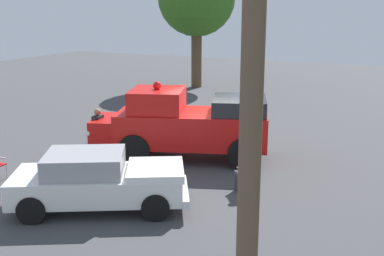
{
  "coord_description": "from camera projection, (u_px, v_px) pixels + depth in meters",
  "views": [
    {
      "loc": [
        14.51,
        6.49,
        4.97
      ],
      "look_at": [
        0.49,
        -0.48,
        1.05
      ],
      "focal_mm": 45.54,
      "sensor_mm": 36.0,
      "label": 1
    }
  ],
  "objects": [
    {
      "name": "spectator_standing",
      "position": [
        98.0,
        129.0,
        16.32
      ],
      "size": [
        0.65,
        0.33,
        1.68
      ],
      "color": "#2D334C",
      "rests_on": "ground"
    },
    {
      "name": "classic_hot_rod",
      "position": [
        99.0,
        180.0,
        12.19
      ],
      "size": [
        3.77,
        4.7,
        1.46
      ],
      "color": "black",
      "rests_on": "ground"
    },
    {
      "name": "lawn_chair_near_truck",
      "position": [
        251.0,
        170.0,
        13.38
      ],
      "size": [
        0.69,
        0.69,
        1.02
      ],
      "color": "#B7BABF",
      "rests_on": "ground"
    },
    {
      "name": "traffic_cone",
      "position": [
        240.0,
        132.0,
        18.61
      ],
      "size": [
        0.4,
        0.4,
        0.64
      ],
      "color": "orange",
      "rests_on": "ground"
    },
    {
      "name": "spectator_seated",
      "position": [
        247.0,
        167.0,
        13.32
      ],
      "size": [
        0.63,
        0.65,
        1.29
      ],
      "color": "#383842",
      "rests_on": "ground"
    },
    {
      "name": "utility_pole",
      "position": [
        252.0,
        87.0,
        5.27
      ],
      "size": [
        0.56,
        1.67,
        7.95
      ],
      "color": "brown",
      "rests_on": "ground"
    },
    {
      "name": "vintage_fire_truck",
      "position": [
        185.0,
        124.0,
        16.13
      ],
      "size": [
        4.14,
        6.33,
        2.59
      ],
      "color": "black",
      "rests_on": "ground"
    },
    {
      "name": "ground_plane",
      "position": [
        211.0,
        156.0,
        16.61
      ],
      "size": [
        60.0,
        60.0,
        0.0
      ],
      "primitive_type": "plane",
      "color": "#424244"
    }
  ]
}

